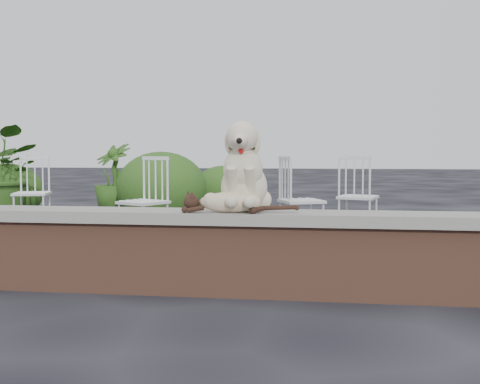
# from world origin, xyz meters

# --- Properties ---
(ground) EXTENTS (60.00, 60.00, 0.00)m
(ground) POSITION_xyz_m (0.00, 0.00, 0.00)
(ground) COLOR black
(ground) RESTS_ON ground
(brick_wall) EXTENTS (6.00, 0.30, 0.50)m
(brick_wall) POSITION_xyz_m (0.00, 0.00, 0.25)
(brick_wall) COLOR brown
(brick_wall) RESTS_ON ground
(capstone) EXTENTS (6.20, 0.40, 0.08)m
(capstone) POSITION_xyz_m (0.00, 0.00, 0.54)
(capstone) COLOR slate
(capstone) RESTS_ON brick_wall
(dog) EXTENTS (0.43, 0.55, 0.63)m
(dog) POSITION_xyz_m (0.32, 0.06, 0.90)
(dog) COLOR beige
(dog) RESTS_ON capstone
(cat) EXTENTS (0.93, 0.24, 0.16)m
(cat) POSITION_xyz_m (0.24, -0.09, 0.66)
(cat) COLOR tan
(cat) RESTS_ON capstone
(chair_a) EXTENTS (0.68, 0.68, 0.94)m
(chair_a) POSITION_xyz_m (-2.85, 3.06, 0.47)
(chair_a) COLOR white
(chair_a) RESTS_ON ground
(chair_c) EXTENTS (0.70, 0.70, 0.94)m
(chair_c) POSITION_xyz_m (1.29, 3.05, 0.47)
(chair_c) COLOR white
(chair_c) RESTS_ON ground
(chair_e) EXTENTS (0.73, 0.73, 0.94)m
(chair_e) POSITION_xyz_m (0.64, 2.41, 0.47)
(chair_e) COLOR white
(chair_e) RESTS_ON ground
(chair_b) EXTENTS (0.76, 0.76, 0.94)m
(chair_b) POSITION_xyz_m (-1.03, 2.02, 0.47)
(chair_b) COLOR white
(chair_b) RESTS_ON ground
(potted_plant_a) EXTENTS (1.24, 1.08, 1.36)m
(potted_plant_a) POSITION_xyz_m (-3.67, 3.80, 0.68)
(potted_plant_a) COLOR #284E16
(potted_plant_a) RESTS_ON ground
(potted_plant_b) EXTENTS (0.87, 0.87, 1.12)m
(potted_plant_b) POSITION_xyz_m (-2.45, 4.95, 0.56)
(potted_plant_b) COLOR #284E16
(potted_plant_b) RESTS_ON ground
(shrubbery) EXTENTS (4.19, 2.29, 1.05)m
(shrubbery) POSITION_xyz_m (-1.98, 4.58, 0.42)
(shrubbery) COLOR #284E16
(shrubbery) RESTS_ON ground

